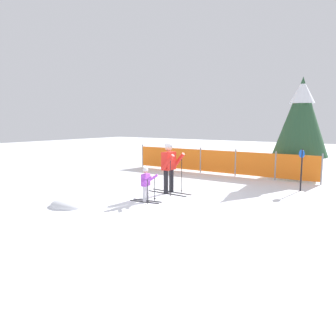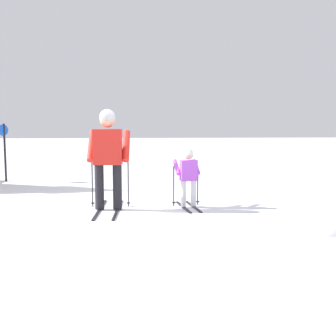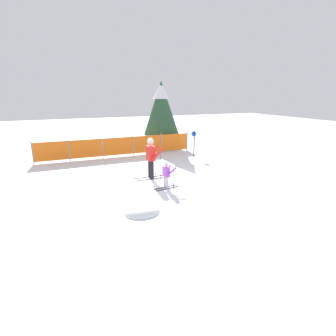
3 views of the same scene
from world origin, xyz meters
name	(u,v)px [view 2 (image 2 of 3)]	position (x,y,z in m)	size (l,w,h in m)	color
ground_plane	(124,210)	(0.00, 0.00, 0.00)	(60.00, 60.00, 0.00)	white
skier_adult	(108,151)	(0.01, 0.26, 1.02)	(1.62, 0.73, 1.71)	black
skier_child	(188,173)	(0.13, -1.12, 0.60)	(0.99, 0.51, 1.04)	black
trail_marker	(4,146)	(3.55, 3.10, 0.89)	(0.23, 0.20, 1.45)	black
snow_mound	(315,227)	(-1.37, -2.79, 0.00)	(1.10, 0.93, 0.44)	white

